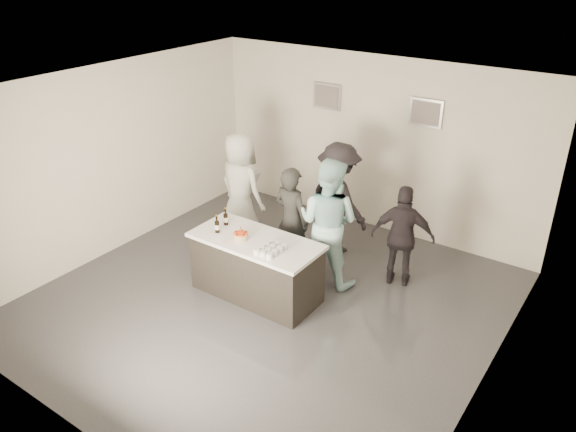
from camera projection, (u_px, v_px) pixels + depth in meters
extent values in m
plane|color=#3D3D42|center=(268.00, 301.00, 7.97)|extent=(6.00, 6.00, 0.00)
plane|color=white|center=(264.00, 91.00, 6.65)|extent=(6.00, 6.00, 0.00)
cube|color=silver|center=(372.00, 144.00, 9.52)|extent=(6.00, 0.04, 3.00)
cube|color=silver|center=(68.00, 321.00, 5.10)|extent=(6.00, 0.04, 3.00)
cube|color=silver|center=(114.00, 160.00, 8.85)|extent=(0.04, 6.00, 3.00)
cube|color=silver|center=(499.00, 276.00, 5.77)|extent=(0.04, 6.00, 3.00)
cube|color=#B2B2B7|center=(327.00, 96.00, 9.65)|extent=(0.54, 0.04, 0.44)
cube|color=#B2B2B7|center=(426.00, 113.00, 8.73)|extent=(0.54, 0.04, 0.44)
cube|color=white|center=(256.00, 267.00, 7.94)|extent=(1.86, 0.86, 0.90)
cylinder|color=#FE611A|center=(241.00, 237.00, 7.74)|extent=(0.21, 0.21, 0.08)
cylinder|color=black|center=(226.00, 217.00, 8.09)|extent=(0.07, 0.07, 0.26)
cylinder|color=black|center=(217.00, 224.00, 7.88)|extent=(0.07, 0.07, 0.26)
cube|color=orange|center=(270.00, 249.00, 7.43)|extent=(0.30, 0.40, 0.08)
cube|color=pink|center=(226.00, 243.00, 7.65)|extent=(0.24, 0.08, 0.01)
imported|color=#262626|center=(291.00, 220.00, 8.42)|extent=(0.65, 0.47, 1.68)
imported|color=#B3E7EB|center=(328.00, 222.00, 8.07)|extent=(0.99, 0.79, 1.93)
imported|color=silver|center=(241.00, 187.00, 9.29)|extent=(1.01, 0.75, 1.87)
imported|color=#262127|center=(403.00, 237.00, 8.07)|extent=(0.98, 0.64, 1.56)
imported|color=black|center=(338.00, 198.00, 8.92)|extent=(1.34, 1.02, 1.84)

